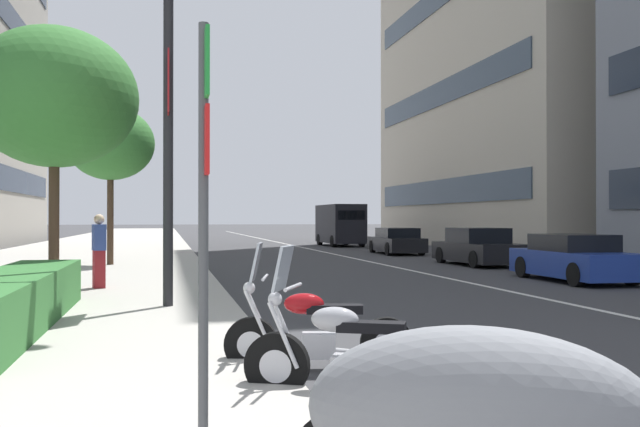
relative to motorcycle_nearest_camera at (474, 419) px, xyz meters
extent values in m
cube|color=#B2ADA3|center=(29.89, 5.15, -0.54)|extent=(160.00, 9.54, 0.15)
cube|color=silver|center=(34.89, -6.32, -0.61)|extent=(110.00, 0.16, 0.01)
ellipsoid|color=gray|center=(-0.01, -0.02, 0.01)|extent=(1.70, 2.11, 1.03)
cylinder|color=black|center=(3.02, 0.63, -0.30)|extent=(0.37, 0.63, 0.64)
cylinder|color=silver|center=(3.02, 0.63, -0.30)|extent=(0.25, 0.34, 0.32)
cylinder|color=black|center=(2.41, -0.72, -0.30)|extent=(0.37, 0.63, 0.64)
cylinder|color=silver|center=(2.41, -0.72, -0.30)|extent=(0.25, 0.34, 0.32)
cube|color=silver|center=(2.72, -0.04, -0.32)|extent=(0.39, 0.45, 0.28)
cube|color=black|center=(2.64, -0.21, 0.10)|extent=(0.46, 0.67, 0.10)
ellipsoid|color=#B2B2B7|center=(2.79, 0.11, 0.16)|extent=(0.41, 0.52, 0.24)
cylinder|color=silver|center=(2.93, 0.59, 0.01)|extent=(0.17, 0.31, 0.64)
cylinder|color=silver|center=(3.05, 0.53, 0.01)|extent=(0.17, 0.31, 0.64)
cylinder|color=silver|center=(2.96, 0.48, 0.46)|extent=(0.56, 0.28, 0.04)
sphere|color=silver|center=(3.03, 0.65, 0.34)|extent=(0.14, 0.14, 0.14)
cube|color=#B2BCC6|center=(3.00, 0.58, 0.64)|extent=(0.45, 0.29, 0.44)
cylinder|color=silver|center=(2.73, -0.36, -0.43)|extent=(0.36, 0.66, 0.16)
cylinder|color=black|center=(4.27, 0.73, -0.31)|extent=(0.25, 0.62, 0.61)
cylinder|color=silver|center=(4.27, 0.73, -0.31)|extent=(0.19, 0.33, 0.31)
cylinder|color=black|center=(3.93, -0.78, -0.31)|extent=(0.25, 0.62, 0.61)
cylinder|color=silver|center=(3.93, -0.78, -0.31)|extent=(0.19, 0.33, 0.31)
cube|color=silver|center=(4.10, -0.03, -0.33)|extent=(0.34, 0.43, 0.28)
cube|color=black|center=(4.06, -0.20, 0.09)|extent=(0.35, 0.67, 0.10)
ellipsoid|color=#AD1116|center=(4.14, 0.14, 0.15)|extent=(0.33, 0.50, 0.24)
cylinder|color=silver|center=(4.18, 0.67, -0.01)|extent=(0.11, 0.32, 0.64)
cylinder|color=silver|center=(4.32, 0.64, -0.01)|extent=(0.11, 0.32, 0.64)
cylinder|color=silver|center=(4.23, 0.58, 0.45)|extent=(0.59, 0.17, 0.04)
sphere|color=silver|center=(4.27, 0.75, 0.33)|extent=(0.14, 0.14, 0.14)
cube|color=#B2BCC6|center=(4.26, 0.67, 0.63)|extent=(0.46, 0.21, 0.44)
cylinder|color=silver|center=(4.18, -0.33, -0.44)|extent=(0.24, 0.69, 0.16)
cube|color=navy|center=(13.43, -9.36, -0.12)|extent=(4.27, 1.86, 0.69)
cube|color=black|center=(13.49, -9.36, 0.45)|extent=(2.17, 1.67, 0.46)
cylinder|color=black|center=(14.85, -8.60, -0.31)|extent=(0.63, 0.24, 0.62)
cylinder|color=black|center=(14.81, -10.19, -0.31)|extent=(0.63, 0.24, 0.62)
cylinder|color=black|center=(12.06, -8.52, -0.31)|extent=(0.63, 0.24, 0.62)
cylinder|color=black|center=(12.02, -10.12, -0.31)|extent=(0.63, 0.24, 0.62)
cube|color=black|center=(20.11, -9.70, -0.13)|extent=(4.41, 1.97, 0.69)
cube|color=black|center=(20.15, -9.70, 0.49)|extent=(2.07, 1.77, 0.55)
cylinder|color=black|center=(21.53, -8.81, -0.31)|extent=(0.62, 0.23, 0.62)
cylinder|color=black|center=(21.57, -10.53, -0.31)|extent=(0.62, 0.23, 0.62)
cylinder|color=black|center=(18.65, -8.88, -0.31)|extent=(0.62, 0.23, 0.62)
cylinder|color=black|center=(18.68, -10.59, -0.31)|extent=(0.62, 0.23, 0.62)
cube|color=black|center=(28.49, -9.36, -0.14)|extent=(4.60, 1.94, 0.66)
cube|color=black|center=(28.28, -9.35, 0.43)|extent=(2.39, 1.71, 0.47)
cylinder|color=black|center=(30.02, -8.63, -0.31)|extent=(0.63, 0.25, 0.62)
cylinder|color=black|center=(29.95, -10.22, -0.31)|extent=(0.63, 0.25, 0.62)
cylinder|color=black|center=(27.03, -8.50, -0.31)|extent=(0.63, 0.25, 0.62)
cylinder|color=black|center=(26.96, -10.09, -0.31)|extent=(0.63, 0.25, 0.62)
cube|color=black|center=(38.59, -9.10, 0.80)|extent=(5.21, 2.09, 2.39)
cube|color=black|center=(36.02, -9.15, 1.32)|extent=(0.07, 1.68, 0.56)
cylinder|color=black|center=(40.33, -8.17, -0.26)|extent=(0.72, 0.27, 0.72)
cylinder|color=black|center=(40.36, -9.97, -0.26)|extent=(0.72, 0.27, 0.72)
cylinder|color=black|center=(36.81, -8.23, -0.26)|extent=(0.72, 0.27, 0.72)
cylinder|color=black|center=(36.84, -10.03, -0.26)|extent=(0.72, 0.27, 0.72)
cylinder|color=#47494C|center=(0.53, 1.47, 0.90)|extent=(0.06, 0.06, 2.74)
cube|color=#1E8C33|center=(0.53, 1.45, 2.02)|extent=(0.32, 0.02, 0.40)
cube|color=red|center=(0.53, 1.45, 1.57)|extent=(0.32, 0.02, 0.40)
cylinder|color=#232326|center=(9.22, 1.64, 4.27)|extent=(0.18, 0.18, 9.47)
cube|color=#B21E23|center=(8.87, 1.64, 3.53)|extent=(0.56, 0.03, 1.10)
cube|color=#B21E23|center=(9.57, 1.64, 3.53)|extent=(0.56, 0.03, 1.10)
cube|color=#337033|center=(7.18, 3.86, -0.08)|extent=(6.95, 1.10, 0.78)
cylinder|color=#473323|center=(11.98, 4.01, 0.96)|extent=(0.22, 0.22, 2.86)
ellipsoid|color=#387A33|center=(11.98, 4.01, 3.71)|extent=(3.52, 3.52, 3.00)
cylinder|color=#473323|center=(21.09, 3.55, 1.06)|extent=(0.22, 0.22, 3.07)
ellipsoid|color=#387A33|center=(21.09, 3.55, 3.72)|extent=(2.99, 2.99, 2.54)
cube|color=maroon|center=(12.85, 3.17, -0.04)|extent=(0.37, 0.31, 0.86)
cube|color=#33478C|center=(12.85, 3.17, 0.69)|extent=(0.45, 0.35, 0.59)
sphere|color=beige|center=(12.85, 3.17, 1.10)|extent=(0.23, 0.23, 0.23)
cube|color=#384756|center=(36.44, -14.99, 2.80)|extent=(21.92, 0.08, 1.50)
cube|color=#384756|center=(36.44, -14.99, 8.91)|extent=(21.92, 0.08, 1.50)
cube|color=#232D3D|center=(43.30, 10.88, 3.50)|extent=(20.26, 0.08, 1.50)
cube|color=#232D3D|center=(43.30, 10.88, 8.42)|extent=(20.26, 0.08, 1.50)
cube|color=#232D3D|center=(43.30, 10.88, 13.34)|extent=(20.26, 0.08, 1.50)
camera|label=1|loc=(-3.55, 1.68, 1.12)|focal=38.52mm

